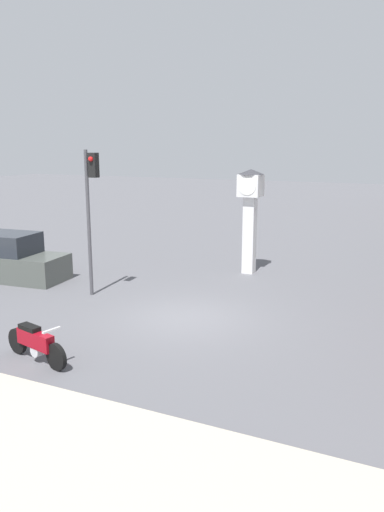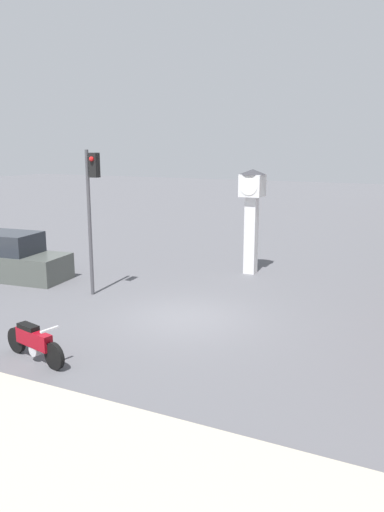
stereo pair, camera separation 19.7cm
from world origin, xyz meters
name	(u,v)px [view 1 (the left image)]	position (x,y,z in m)	size (l,w,h in m)	color
ground_plane	(186,318)	(0.00, 0.00, 0.00)	(120.00, 120.00, 0.00)	#56565B
motorcycle	(36,343)	(-1.91, -4.32, 0.47)	(2.17, 0.70, 0.97)	black
clock_tower	(250,205)	(-0.06, 6.02, 2.78)	(1.04, 1.04, 4.18)	white
traffic_light	(91,198)	(-3.89, 0.78, 3.37)	(0.50, 0.35, 4.96)	#47474C
parked_car	(11,260)	(-8.10, 1.23, 0.75)	(4.36, 2.23, 1.80)	#4C514C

